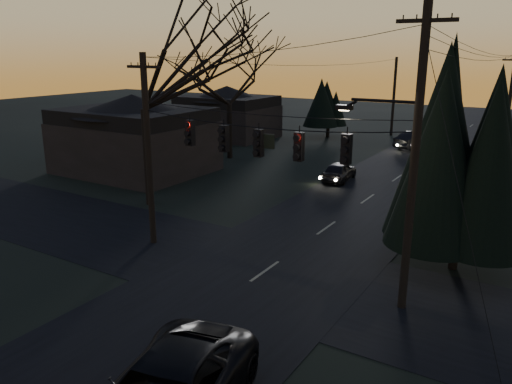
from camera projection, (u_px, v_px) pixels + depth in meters
The scene contains 15 objects.
main_road at pixel (355, 208), 28.20m from camera, with size 8.00×120.00×0.02m, color black.
cross_road at pixel (265, 271), 20.02m from camera, with size 60.00×7.00×0.02m, color black.
utility_pole_right at pixel (401, 307), 17.24m from camera, with size 5.00×0.30×10.00m, color black, non-canonical shape.
utility_pole_left at pixel (154, 242), 23.07m from camera, with size 1.80×0.30×8.50m, color black, non-canonical shape.
utility_pole_far_r at pixel (501, 161), 40.14m from camera, with size 1.80×0.30×8.50m, color black, non-canonical shape.
utility_pole_far_l at pixel (391, 135), 52.52m from camera, with size 0.30×0.30×8.00m, color black, non-canonical shape.
span_signal_assembly at pixel (260, 141), 18.72m from camera, with size 11.50×0.44×1.57m.
bare_tree_left at pixel (142, 68), 26.81m from camera, with size 10.65×10.65×10.95m.
evergreen_right at pixel (466, 153), 19.03m from camera, with size 4.15×4.15×8.41m.
bare_tree_dist at pixel (229, 82), 39.77m from camera, with size 7.40×7.40×8.83m.
evergreen_dist at pixel (329, 102), 50.52m from camera, with size 3.60×3.60×6.06m.
house_left_near at pixel (134, 134), 36.07m from camera, with size 10.00×8.00×5.60m.
house_left_far at pixel (227, 112), 50.73m from camera, with size 9.00×7.00×5.20m.
sedan_oncoming_a at pixel (339, 171), 33.94m from camera, with size 1.54×3.84×1.31m, color black.
sedan_oncoming_b at pixel (417, 140), 45.09m from camera, with size 1.61×4.62×1.52m, color black.
Camera 1 is at (9.39, -5.83, 8.52)m, focal length 35.00 mm.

